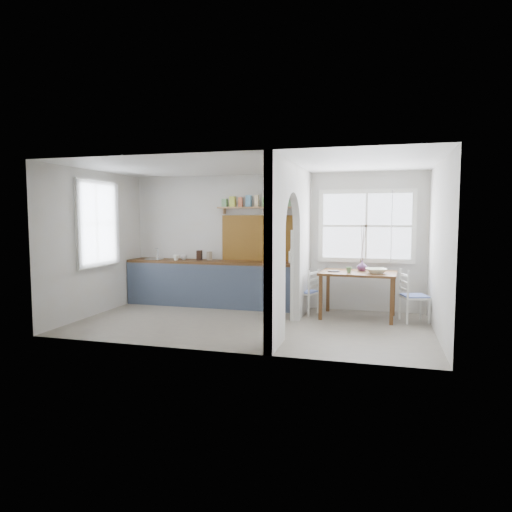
% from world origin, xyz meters
% --- Properties ---
extents(floor, '(5.80, 3.20, 0.01)m').
position_xyz_m(floor, '(0.00, 0.00, 0.00)').
color(floor, '#6D655C').
rests_on(floor, ground).
extents(ceiling, '(5.80, 3.20, 0.01)m').
position_xyz_m(ceiling, '(0.00, 0.00, 2.60)').
color(ceiling, beige).
rests_on(ceiling, walls).
extents(walls, '(5.81, 3.21, 2.60)m').
position_xyz_m(walls, '(0.00, 0.00, 1.30)').
color(walls, beige).
rests_on(walls, floor).
extents(partition, '(0.12, 3.20, 2.60)m').
position_xyz_m(partition, '(0.70, 0.06, 1.45)').
color(partition, beige).
rests_on(partition, floor).
extents(kitchen_window, '(0.10, 1.16, 1.50)m').
position_xyz_m(kitchen_window, '(-2.87, 0.00, 1.65)').
color(kitchen_window, white).
rests_on(kitchen_window, walls).
extents(nook_window, '(1.76, 0.10, 1.30)m').
position_xyz_m(nook_window, '(1.80, 1.56, 1.60)').
color(nook_window, white).
rests_on(nook_window, walls).
extents(counter, '(3.50, 0.60, 0.90)m').
position_xyz_m(counter, '(-1.13, 1.33, 0.46)').
color(counter, '#4F2C19').
rests_on(counter, floor).
extents(sink, '(0.40, 0.40, 0.02)m').
position_xyz_m(sink, '(-2.43, 1.30, 0.89)').
color(sink, silver).
rests_on(sink, counter).
extents(backsplash, '(1.65, 0.03, 0.90)m').
position_xyz_m(backsplash, '(-0.20, 1.58, 1.35)').
color(backsplash, brown).
rests_on(backsplash, walls).
extents(shelf, '(1.75, 0.20, 0.21)m').
position_xyz_m(shelf, '(-0.21, 1.49, 2.01)').
color(shelf, '#A47F56').
rests_on(shelf, walls).
extents(pendant_lamp, '(0.26, 0.26, 0.16)m').
position_xyz_m(pendant_lamp, '(0.15, 1.15, 1.88)').
color(pendant_lamp, beige).
rests_on(pendant_lamp, ceiling).
extents(utensil_rail, '(0.02, 0.50, 0.02)m').
position_xyz_m(utensil_rail, '(0.61, 0.90, 1.45)').
color(utensil_rail, silver).
rests_on(utensil_rail, partition).
extents(dining_table, '(1.34, 0.94, 0.81)m').
position_xyz_m(dining_table, '(1.70, 0.95, 0.40)').
color(dining_table, '#4F2C19').
rests_on(dining_table, floor).
extents(chair_left, '(0.49, 0.49, 0.82)m').
position_xyz_m(chair_left, '(0.76, 1.04, 0.41)').
color(chair_left, silver).
rests_on(chair_left, floor).
extents(chair_right, '(0.51, 0.51, 0.89)m').
position_xyz_m(chair_right, '(2.64, 0.89, 0.44)').
color(chair_right, silver).
rests_on(chair_right, floor).
extents(kettle, '(0.22, 0.18, 0.26)m').
position_xyz_m(kettle, '(0.47, 1.32, 1.03)').
color(kettle, white).
rests_on(kettle, counter).
extents(mug_a, '(0.16, 0.16, 0.11)m').
position_xyz_m(mug_a, '(-1.88, 1.18, 0.95)').
color(mug_a, white).
rests_on(mug_a, counter).
extents(mug_b, '(0.17, 0.17, 0.10)m').
position_xyz_m(mug_b, '(-1.79, 1.36, 0.95)').
color(mug_b, silver).
rests_on(mug_b, counter).
extents(knife_block, '(0.10, 0.13, 0.20)m').
position_xyz_m(knife_block, '(-1.44, 1.35, 1.00)').
color(knife_block, '#371F14').
rests_on(knife_block, counter).
extents(jar, '(0.13, 0.13, 0.18)m').
position_xyz_m(jar, '(-1.24, 1.38, 0.99)').
color(jar, gray).
rests_on(jar, counter).
extents(towel_magenta, '(0.02, 0.03, 0.61)m').
position_xyz_m(towel_magenta, '(0.58, 0.97, 0.28)').
color(towel_magenta, '#C13C6F').
rests_on(towel_magenta, counter).
extents(towel_orange, '(0.02, 0.03, 0.53)m').
position_xyz_m(towel_orange, '(0.58, 0.96, 0.25)').
color(towel_orange, '#DD5415').
rests_on(towel_orange, counter).
extents(bowl, '(0.44, 0.44, 0.08)m').
position_xyz_m(bowl, '(2.00, 0.84, 0.85)').
color(bowl, white).
rests_on(bowl, dining_table).
extents(table_cup, '(0.12, 0.12, 0.10)m').
position_xyz_m(table_cup, '(1.55, 0.81, 0.86)').
color(table_cup, '#6C9E64').
rests_on(table_cup, dining_table).
extents(plate, '(0.27, 0.27, 0.02)m').
position_xyz_m(plate, '(1.28, 0.91, 0.82)').
color(plate, black).
rests_on(plate, dining_table).
extents(vase, '(0.21, 0.21, 0.19)m').
position_xyz_m(vase, '(1.76, 1.12, 0.90)').
color(vase, '#532E59').
rests_on(vase, dining_table).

